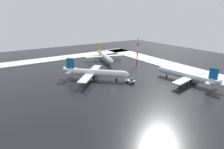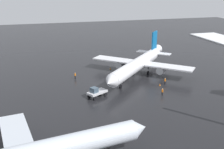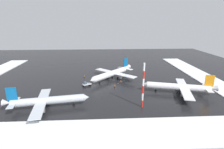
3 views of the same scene
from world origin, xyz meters
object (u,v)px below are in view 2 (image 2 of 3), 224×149
at_px(ground_crew_near_tug, 75,75).
at_px(traffic_cone_mid_line, 110,68).
at_px(airplane_parked_starboard, 138,64).
at_px(pushback_tug, 96,92).
at_px(ground_crew_by_nose_gear, 165,81).
at_px(ground_crew_mid_apron, 162,92).
at_px(traffic_cone_near_nose, 160,84).

distance_m(ground_crew_near_tug, traffic_cone_mid_line, 12.89).
bearing_deg(traffic_cone_mid_line, airplane_parked_starboard, -55.35).
relative_size(pushback_tug, ground_crew_by_nose_gear, 2.97).
bearing_deg(ground_crew_mid_apron, pushback_tug, 118.35).
xyz_separation_m(airplane_parked_starboard, traffic_cone_near_nose, (2.50, -8.76, -3.18)).
relative_size(ground_crew_near_tug, traffic_cone_near_nose, 3.11).
bearing_deg(traffic_cone_mid_line, ground_crew_mid_apron, -75.85).
bearing_deg(ground_crew_near_tug, ground_crew_mid_apron, 81.70).
bearing_deg(pushback_tug, ground_crew_by_nose_gear, 161.02).
distance_m(pushback_tug, ground_crew_by_nose_gear, 18.95).
bearing_deg(traffic_cone_near_nose, ground_crew_near_tug, 150.50).
distance_m(pushback_tug, traffic_cone_mid_line, 21.88).
height_order(ground_crew_near_tug, ground_crew_mid_apron, same).
bearing_deg(traffic_cone_mid_line, pushback_tug, -113.95).
distance_m(pushback_tug, ground_crew_mid_apron, 15.03).
relative_size(airplane_parked_starboard, pushback_tug, 5.53).
relative_size(pushback_tug, traffic_cone_mid_line, 9.25).
relative_size(airplane_parked_starboard, ground_crew_by_nose_gear, 16.46).
xyz_separation_m(pushback_tug, ground_crew_mid_apron, (14.70, -3.13, -0.31)).
bearing_deg(pushback_tug, traffic_cone_mid_line, -143.42).
bearing_deg(airplane_parked_starboard, traffic_cone_near_nose, 59.02).
relative_size(ground_crew_near_tug, ground_crew_mid_apron, 1.00).
height_order(pushback_tug, ground_crew_by_nose_gear, pushback_tug).
bearing_deg(traffic_cone_near_nose, pushback_tug, -169.87).
xyz_separation_m(ground_crew_by_nose_gear, traffic_cone_mid_line, (-9.75, 16.53, -0.70)).
distance_m(airplane_parked_starboard, ground_crew_by_nose_gear, 9.63).
xyz_separation_m(ground_crew_mid_apron, traffic_cone_mid_line, (-5.83, 23.11, -0.70)).
height_order(ground_crew_mid_apron, traffic_cone_mid_line, ground_crew_mid_apron).
relative_size(ground_crew_mid_apron, traffic_cone_mid_line, 3.11).
bearing_deg(ground_crew_near_tug, traffic_cone_near_nose, 97.18).
distance_m(pushback_tug, traffic_cone_near_nose, 17.33).
relative_size(ground_crew_by_nose_gear, ground_crew_near_tug, 1.00).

